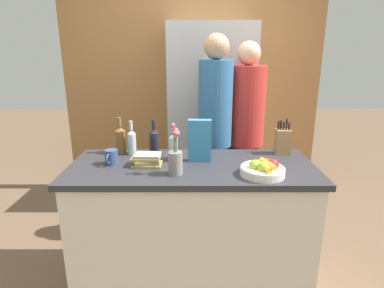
# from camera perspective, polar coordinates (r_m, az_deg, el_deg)

# --- Properties ---
(ground_plane) EXTENTS (14.00, 14.00, 0.00)m
(ground_plane) POSITION_cam_1_polar(r_m,az_deg,el_deg) (2.61, 0.00, -22.52)
(ground_plane) COLOR brown
(kitchen_island) EXTENTS (1.65, 0.69, 0.90)m
(kitchen_island) POSITION_cam_1_polar(r_m,az_deg,el_deg) (2.35, 0.00, -13.98)
(kitchen_island) COLOR silver
(kitchen_island) RESTS_ON ground_plane
(back_wall_wood) EXTENTS (2.85, 0.12, 2.60)m
(back_wall_wood) POSITION_cam_1_polar(r_m,az_deg,el_deg) (3.70, -0.01, 11.18)
(back_wall_wood) COLOR #9E6B3D
(back_wall_wood) RESTS_ON ground_plane
(refrigerator) EXTENTS (0.85, 0.63, 1.89)m
(refrigerator) POSITION_cam_1_polar(r_m,az_deg,el_deg) (3.40, 3.19, 4.65)
(refrigerator) COLOR #B7B7BC
(refrigerator) RESTS_ON ground_plane
(fruit_bowl) EXTENTS (0.27, 0.27, 0.11)m
(fruit_bowl) POSITION_cam_1_polar(r_m,az_deg,el_deg) (2.02, 12.51, -4.38)
(fruit_bowl) COLOR silver
(fruit_bowl) RESTS_ON kitchen_island
(knife_block) EXTENTS (0.10, 0.09, 0.26)m
(knife_block) POSITION_cam_1_polar(r_m,az_deg,el_deg) (2.46, 15.79, 0.53)
(knife_block) COLOR #A87A4C
(knife_block) RESTS_ON kitchen_island
(flower_vase) EXTENTS (0.09, 0.09, 0.32)m
(flower_vase) POSITION_cam_1_polar(r_m,az_deg,el_deg) (1.97, -2.94, -2.71)
(flower_vase) COLOR gray
(flower_vase) RESTS_ON kitchen_island
(cereal_box) EXTENTS (0.16, 0.06, 0.29)m
(cereal_box) POSITION_cam_1_polar(r_m,az_deg,el_deg) (2.19, 1.38, 0.61)
(cereal_box) COLOR teal
(cereal_box) RESTS_ON kitchen_island
(coffee_mug) EXTENTS (0.09, 0.13, 0.10)m
(coffee_mug) POSITION_cam_1_polar(r_m,az_deg,el_deg) (2.23, -14.17, -2.26)
(coffee_mug) COLOR #334770
(coffee_mug) RESTS_ON kitchen_island
(book_stack) EXTENTS (0.20, 0.15, 0.08)m
(book_stack) POSITION_cam_1_polar(r_m,az_deg,el_deg) (2.16, -8.00, -2.84)
(book_stack) COLOR #99844C
(book_stack) RESTS_ON kitchen_island
(bottle_oil) EXTENTS (0.06, 0.06, 0.25)m
(bottle_oil) POSITION_cam_1_polar(r_m,az_deg,el_deg) (2.26, -3.33, -0.22)
(bottle_oil) COLOR #B2BCC1
(bottle_oil) RESTS_ON kitchen_island
(bottle_vinegar) EXTENTS (0.06, 0.06, 0.25)m
(bottle_vinegar) POSITION_cam_1_polar(r_m,az_deg,el_deg) (2.39, -10.66, 0.48)
(bottle_vinegar) COLOR #B2BCC1
(bottle_vinegar) RESTS_ON kitchen_island
(bottle_wine) EXTENTS (0.07, 0.07, 0.25)m
(bottle_wine) POSITION_cam_1_polar(r_m,az_deg,el_deg) (2.39, -6.75, 0.67)
(bottle_wine) COLOR black
(bottle_wine) RESTS_ON kitchen_island
(bottle_water) EXTENTS (0.08, 0.08, 0.27)m
(bottle_water) POSITION_cam_1_polar(r_m,az_deg,el_deg) (2.44, -12.64, 0.87)
(bottle_water) COLOR brown
(bottle_water) RESTS_ON kitchen_island
(person_at_sink) EXTENTS (0.28, 0.28, 1.77)m
(person_at_sink) POSITION_cam_1_polar(r_m,az_deg,el_deg) (2.73, 4.09, 3.21)
(person_at_sink) COLOR #383842
(person_at_sink) RESTS_ON ground_plane
(person_in_blue) EXTENTS (0.32, 0.32, 1.71)m
(person_in_blue) POSITION_cam_1_polar(r_m,az_deg,el_deg) (2.90, 9.44, 2.81)
(person_in_blue) COLOR #383842
(person_in_blue) RESTS_ON ground_plane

